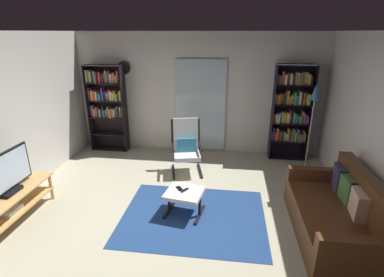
{
  "coord_description": "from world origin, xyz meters",
  "views": [
    {
      "loc": [
        0.68,
        -3.39,
        2.58
      ],
      "look_at": [
        0.15,
        0.76,
        1.05
      ],
      "focal_mm": 27.26,
      "sensor_mm": 36.0,
      "label": 1
    }
  ],
  "objects_px": {
    "television": "(5,175)",
    "ottoman": "(184,195)",
    "bookshelf_near_tv": "(107,102)",
    "cell_phone": "(179,188)",
    "tv_remote": "(185,190)",
    "wall_clock": "(124,68)",
    "floor_lamp_by_shelf": "(314,103)",
    "leather_sofa": "(339,216)",
    "tv_stand": "(11,203)",
    "lounge_armchair": "(186,145)",
    "bookshelf_near_sofa": "(292,110)"
  },
  "relations": [
    {
      "from": "television",
      "to": "ottoman",
      "type": "height_order",
      "value": "television"
    },
    {
      "from": "bookshelf_near_tv",
      "to": "cell_phone",
      "type": "bearing_deg",
      "value": -48.53
    },
    {
      "from": "television",
      "to": "cell_phone",
      "type": "xyz_separation_m",
      "value": [
        2.32,
        0.55,
        -0.36
      ]
    },
    {
      "from": "tv_remote",
      "to": "wall_clock",
      "type": "relative_size",
      "value": 0.5
    },
    {
      "from": "ottoman",
      "to": "floor_lamp_by_shelf",
      "type": "xyz_separation_m",
      "value": [
        2.18,
        1.89,
        1.03
      ]
    },
    {
      "from": "bookshelf_near_tv",
      "to": "tv_remote",
      "type": "bearing_deg",
      "value": -47.89
    },
    {
      "from": "leather_sofa",
      "to": "tv_stand",
      "type": "bearing_deg",
      "value": -176.59
    },
    {
      "from": "floor_lamp_by_shelf",
      "to": "tv_remote",
      "type": "bearing_deg",
      "value": -139.35
    },
    {
      "from": "leather_sofa",
      "to": "ottoman",
      "type": "distance_m",
      "value": 2.11
    },
    {
      "from": "ottoman",
      "to": "cell_phone",
      "type": "xyz_separation_m",
      "value": [
        -0.08,
        0.07,
        0.07
      ]
    },
    {
      "from": "lounge_armchair",
      "to": "tv_remote",
      "type": "distance_m",
      "value": 1.47
    },
    {
      "from": "bookshelf_near_sofa",
      "to": "ottoman",
      "type": "height_order",
      "value": "bookshelf_near_sofa"
    },
    {
      "from": "ottoman",
      "to": "tv_stand",
      "type": "bearing_deg",
      "value": -168.11
    },
    {
      "from": "cell_phone",
      "to": "wall_clock",
      "type": "distance_m",
      "value": 3.28
    },
    {
      "from": "bookshelf_near_sofa",
      "to": "tv_remote",
      "type": "bearing_deg",
      "value": -128.79
    },
    {
      "from": "lounge_armchair",
      "to": "tv_remote",
      "type": "height_order",
      "value": "lounge_armchair"
    },
    {
      "from": "lounge_armchair",
      "to": "cell_phone",
      "type": "xyz_separation_m",
      "value": [
        0.1,
        -1.4,
        -0.15
      ]
    },
    {
      "from": "tv_remote",
      "to": "wall_clock",
      "type": "xyz_separation_m",
      "value": [
        -1.7,
        2.49,
        1.46
      ]
    },
    {
      "from": "bookshelf_near_sofa",
      "to": "wall_clock",
      "type": "height_order",
      "value": "wall_clock"
    },
    {
      "from": "cell_phone",
      "to": "floor_lamp_by_shelf",
      "type": "distance_m",
      "value": 3.05
    },
    {
      "from": "tv_stand",
      "to": "leather_sofa",
      "type": "xyz_separation_m",
      "value": [
        4.5,
        0.27,
        0.01
      ]
    },
    {
      "from": "cell_phone",
      "to": "bookshelf_near_sofa",
      "type": "bearing_deg",
      "value": 15.46
    },
    {
      "from": "cell_phone",
      "to": "floor_lamp_by_shelf",
      "type": "bearing_deg",
      "value": 4.93
    },
    {
      "from": "wall_clock",
      "to": "leather_sofa",
      "type": "bearing_deg",
      "value": -35.97
    },
    {
      "from": "lounge_armchair",
      "to": "bookshelf_near_sofa",
      "type": "bearing_deg",
      "value": 23.3
    },
    {
      "from": "television",
      "to": "bookshelf_near_tv",
      "type": "distance_m",
      "value": 2.88
    },
    {
      "from": "floor_lamp_by_shelf",
      "to": "leather_sofa",
      "type": "bearing_deg",
      "value": -92.16
    },
    {
      "from": "tv_remote",
      "to": "cell_phone",
      "type": "height_order",
      "value": "tv_remote"
    },
    {
      "from": "leather_sofa",
      "to": "lounge_armchair",
      "type": "height_order",
      "value": "lounge_armchair"
    },
    {
      "from": "tv_stand",
      "to": "ottoman",
      "type": "distance_m",
      "value": 2.46
    },
    {
      "from": "lounge_armchair",
      "to": "floor_lamp_by_shelf",
      "type": "relative_size",
      "value": 0.61
    },
    {
      "from": "television",
      "to": "lounge_armchair",
      "type": "distance_m",
      "value": 2.96
    },
    {
      "from": "bookshelf_near_sofa",
      "to": "tv_remote",
      "type": "distance_m",
      "value": 3.08
    },
    {
      "from": "leather_sofa",
      "to": "tv_remote",
      "type": "xyz_separation_m",
      "value": [
        -2.09,
        0.26,
        0.07
      ]
    },
    {
      "from": "tv_stand",
      "to": "cell_phone",
      "type": "relative_size",
      "value": 9.55
    },
    {
      "from": "floor_lamp_by_shelf",
      "to": "bookshelf_near_tv",
      "type": "bearing_deg",
      "value": 173.8
    },
    {
      "from": "leather_sofa",
      "to": "ottoman",
      "type": "bearing_deg",
      "value": 173.51
    },
    {
      "from": "television",
      "to": "floor_lamp_by_shelf",
      "type": "xyz_separation_m",
      "value": [
        4.58,
        2.38,
        0.6
      ]
    },
    {
      "from": "television",
      "to": "cell_phone",
      "type": "distance_m",
      "value": 2.41
    },
    {
      "from": "floor_lamp_by_shelf",
      "to": "wall_clock",
      "type": "height_order",
      "value": "wall_clock"
    },
    {
      "from": "bookshelf_near_sofa",
      "to": "lounge_armchair",
      "type": "height_order",
      "value": "bookshelf_near_sofa"
    },
    {
      "from": "cell_phone",
      "to": "floor_lamp_by_shelf",
      "type": "relative_size",
      "value": 0.08
    },
    {
      "from": "tv_stand",
      "to": "lounge_armchair",
      "type": "xyz_separation_m",
      "value": [
        2.22,
        1.98,
        0.23
      ]
    },
    {
      "from": "tv_remote",
      "to": "bookshelf_near_tv",
      "type": "bearing_deg",
      "value": 166.46
    },
    {
      "from": "bookshelf_near_tv",
      "to": "bookshelf_near_sofa",
      "type": "xyz_separation_m",
      "value": [
        3.99,
        0.01,
        -0.04
      ]
    },
    {
      "from": "bookshelf_near_tv",
      "to": "tv_remote",
      "type": "xyz_separation_m",
      "value": [
        2.11,
        -2.33,
        -0.72
      ]
    },
    {
      "from": "television",
      "to": "bookshelf_near_sofa",
      "type": "distance_m",
      "value": 5.16
    },
    {
      "from": "leather_sofa",
      "to": "tv_remote",
      "type": "height_order",
      "value": "leather_sofa"
    },
    {
      "from": "bookshelf_near_tv",
      "to": "leather_sofa",
      "type": "xyz_separation_m",
      "value": [
        4.2,
        -2.59,
        -0.8
      ]
    },
    {
      "from": "leather_sofa",
      "to": "cell_phone",
      "type": "xyz_separation_m",
      "value": [
        -2.18,
        0.3,
        0.07
      ]
    }
  ]
}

